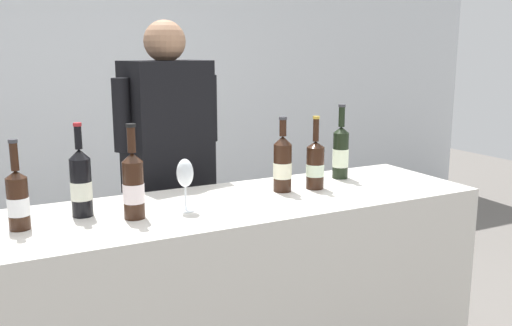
# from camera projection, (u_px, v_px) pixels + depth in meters

# --- Properties ---
(wall_back) EXTENTS (8.00, 0.10, 2.80)m
(wall_back) POSITION_uv_depth(u_px,v_px,m) (85.00, 70.00, 4.39)
(wall_back) COLOR silver
(wall_back) RESTS_ON ground_plane
(counter) EXTENTS (2.27, 0.62, 0.95)m
(counter) POSITION_uv_depth(u_px,v_px,m) (217.00, 314.00, 2.31)
(counter) COLOR beige
(counter) RESTS_ON ground_plane
(wine_bottle_0) EXTENTS (0.08, 0.08, 0.35)m
(wine_bottle_0) POSITION_uv_depth(u_px,v_px,m) (341.00, 152.00, 2.64)
(wine_bottle_0) COLOR black
(wine_bottle_0) RESTS_ON counter
(wine_bottle_1) EXTENTS (0.07, 0.07, 0.31)m
(wine_bottle_1) POSITION_uv_depth(u_px,v_px,m) (18.00, 199.00, 1.88)
(wine_bottle_1) COLOR black
(wine_bottle_1) RESTS_ON counter
(wine_bottle_2) EXTENTS (0.08, 0.08, 0.32)m
(wine_bottle_2) POSITION_uv_depth(u_px,v_px,m) (315.00, 164.00, 2.44)
(wine_bottle_2) COLOR black
(wine_bottle_2) RESTS_ON counter
(wine_bottle_3) EXTENTS (0.08, 0.08, 0.33)m
(wine_bottle_3) POSITION_uv_depth(u_px,v_px,m) (283.00, 164.00, 2.39)
(wine_bottle_3) COLOR black
(wine_bottle_3) RESTS_ON counter
(wine_bottle_4) EXTENTS (0.08, 0.08, 0.35)m
(wine_bottle_4) POSITION_uv_depth(u_px,v_px,m) (81.00, 183.00, 2.03)
(wine_bottle_4) COLOR black
(wine_bottle_4) RESTS_ON counter
(wine_bottle_5) EXTENTS (0.08, 0.08, 0.35)m
(wine_bottle_5) POSITION_uv_depth(u_px,v_px,m) (133.00, 185.00, 2.01)
(wine_bottle_5) COLOR black
(wine_bottle_5) RESTS_ON counter
(wine_glass) EXTENTS (0.07, 0.07, 0.20)m
(wine_glass) POSITION_uv_depth(u_px,v_px,m) (185.00, 175.00, 2.10)
(wine_glass) COLOR silver
(wine_glass) RESTS_ON counter
(person_server) EXTENTS (0.55, 0.31, 1.69)m
(person_server) POSITION_uv_depth(u_px,v_px,m) (171.00, 200.00, 2.74)
(person_server) COLOR black
(person_server) RESTS_ON ground_plane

